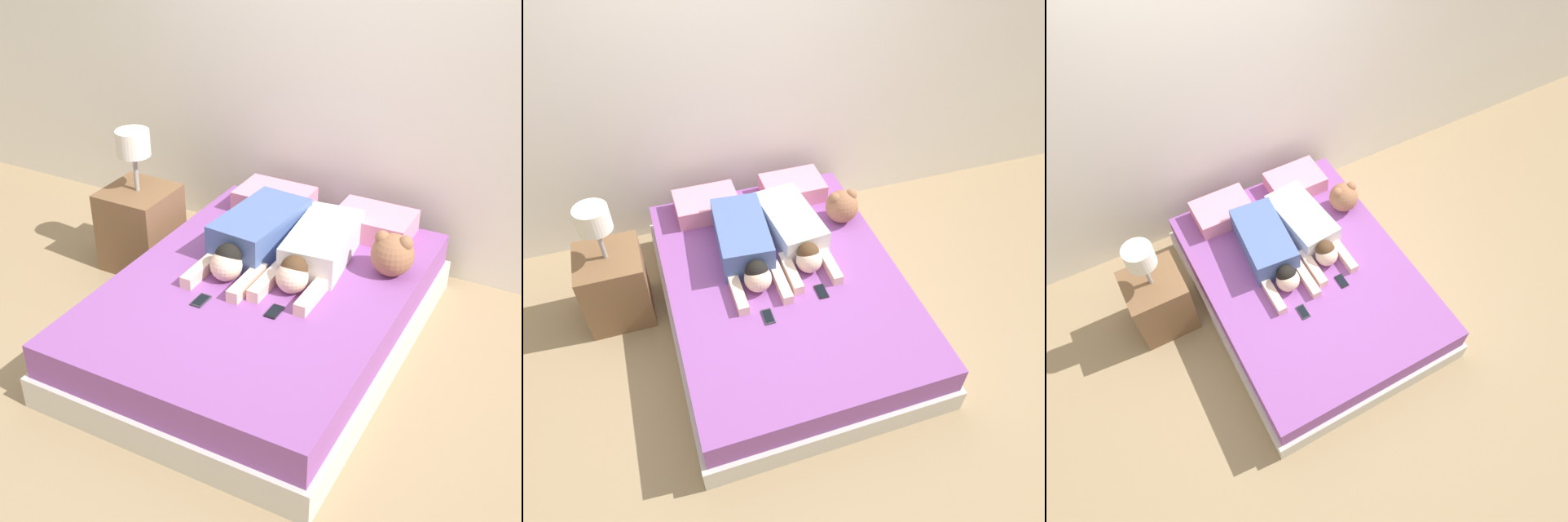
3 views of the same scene
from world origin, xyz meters
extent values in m
plane|color=#9E8460|center=(0.00, 0.00, 0.00)|extent=(12.00, 12.00, 0.00)
cube|color=white|center=(0.00, 1.23, 1.30)|extent=(12.00, 0.06, 2.60)
cube|color=beige|center=(0.00, 0.00, 0.09)|extent=(1.61, 2.16, 0.19)
cube|color=#8C4C9E|center=(0.00, 0.00, 0.29)|extent=(1.55, 2.10, 0.20)
cube|color=pink|center=(-0.35, 0.85, 0.46)|extent=(0.48, 0.34, 0.14)
cube|color=pink|center=(0.35, 0.85, 0.46)|extent=(0.48, 0.34, 0.14)
cube|color=#4C66A5|center=(-0.19, 0.36, 0.51)|extent=(0.40, 0.67, 0.24)
sphere|color=beige|center=(-0.19, -0.05, 0.48)|extent=(0.18, 0.18, 0.18)
sphere|color=black|center=(-0.19, -0.02, 0.52)|extent=(0.16, 0.16, 0.16)
cube|color=beige|center=(-0.34, -0.07, 0.42)|extent=(0.07, 0.35, 0.07)
cube|color=beige|center=(-0.05, -0.07, 0.42)|extent=(0.07, 0.35, 0.07)
cube|color=silver|center=(0.18, 0.42, 0.49)|extent=(0.39, 0.67, 0.20)
sphere|color=beige|center=(0.18, 0.02, 0.48)|extent=(0.18, 0.18, 0.18)
sphere|color=#4C331E|center=(0.18, 0.04, 0.52)|extent=(0.15, 0.15, 0.15)
cube|color=beige|center=(0.05, -0.01, 0.42)|extent=(0.07, 0.35, 0.07)
cube|color=beige|center=(0.32, -0.01, 0.42)|extent=(0.07, 0.35, 0.07)
cube|color=#2D2D33|center=(-0.21, -0.30, 0.39)|extent=(0.06, 0.12, 0.01)
cube|color=black|center=(-0.21, -0.30, 0.40)|extent=(0.05, 0.10, 0.00)
cube|color=black|center=(0.19, -0.21, 0.39)|extent=(0.06, 0.12, 0.01)
cube|color=black|center=(0.19, -0.21, 0.40)|extent=(0.05, 0.10, 0.00)
sphere|color=#996647|center=(0.60, 0.45, 0.51)|extent=(0.25, 0.25, 0.25)
sphere|color=#996647|center=(0.54, 0.45, 0.60)|extent=(0.09, 0.09, 0.09)
sphere|color=#996647|center=(0.67, 0.45, 0.60)|extent=(0.09, 0.09, 0.09)
cube|color=brown|center=(-1.12, 0.39, 0.28)|extent=(0.44, 0.44, 0.55)
cylinder|color=#999999|center=(-1.12, 0.39, 0.67)|extent=(0.03, 0.03, 0.24)
cylinder|color=silver|center=(-1.12, 0.39, 0.88)|extent=(0.22, 0.22, 0.16)
camera|label=1|loc=(1.60, -3.01, 2.60)|focal=50.00mm
camera|label=2|loc=(-0.74, -2.28, 2.89)|focal=35.00mm
camera|label=3|loc=(-1.09, -1.97, 3.74)|focal=35.00mm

